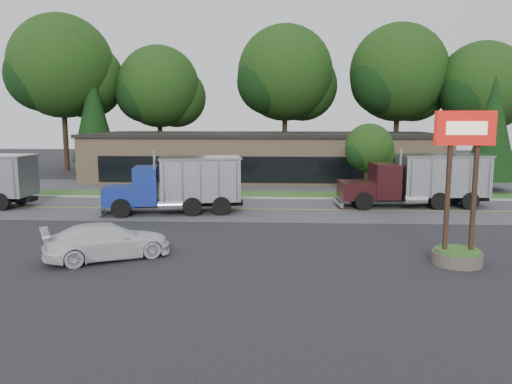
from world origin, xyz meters
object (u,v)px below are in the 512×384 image
(bilo_sign, at_px, (460,213))
(dump_truck_blue, at_px, (181,183))
(rally_car, at_px, (108,241))
(dump_truck_maroon, at_px, (422,179))

(bilo_sign, bearing_deg, dump_truck_blue, 141.73)
(bilo_sign, distance_m, rally_car, 13.99)
(dump_truck_blue, bearing_deg, rally_car, 73.51)
(dump_truck_maroon, bearing_deg, dump_truck_blue, 6.16)
(dump_truck_blue, distance_m, dump_truck_maroon, 15.28)
(bilo_sign, relative_size, dump_truck_blue, 0.71)
(dump_truck_blue, bearing_deg, dump_truck_maroon, 179.98)
(bilo_sign, height_order, dump_truck_maroon, bilo_sign)
(bilo_sign, xyz_separation_m, dump_truck_maroon, (2.14, 12.95, -0.21))
(rally_car, bearing_deg, dump_truck_maroon, -80.79)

